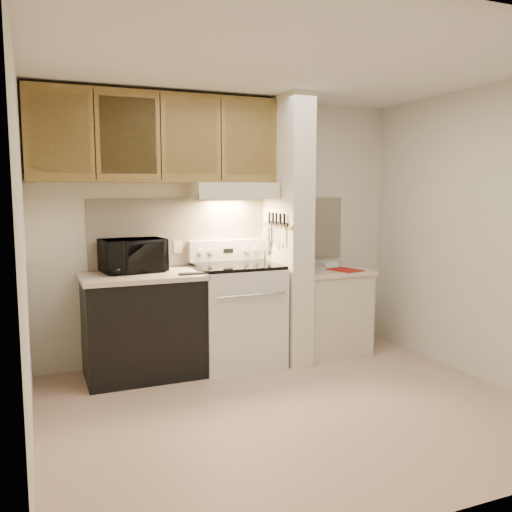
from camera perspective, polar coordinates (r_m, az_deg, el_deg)
floor at (r=4.24m, az=3.77°, el=-15.71°), size 3.60×3.60×0.00m
ceiling at (r=4.00m, az=4.07°, el=19.43°), size 3.60×3.60×0.00m
wall_back at (r=5.31m, az=-3.31°, el=2.83°), size 3.60×2.50×0.02m
wall_left at (r=3.52m, az=-23.31°, el=0.11°), size 0.02×3.00×2.50m
wall_right at (r=5.00m, az=22.75°, el=2.02°), size 0.02×3.00×2.50m
backsplash at (r=5.30m, az=-3.27°, el=2.66°), size 2.60×0.02×0.63m
range_body at (r=5.11m, az=-1.97°, el=-6.31°), size 0.76×0.65×0.92m
oven_window at (r=4.81m, az=-0.63°, el=-6.65°), size 0.50×0.01×0.30m
oven_handle at (r=4.73m, az=-0.47°, el=-4.16°), size 0.65×0.02×0.02m
cooktop at (r=5.02m, az=-1.99°, el=-1.03°), size 0.74×0.64×0.03m
range_backguard at (r=5.27m, az=-3.08°, el=0.61°), size 0.76×0.08×0.20m
range_display at (r=5.23m, az=-2.93°, el=0.57°), size 0.10×0.01×0.04m
range_knob_left_outer at (r=5.14m, az=-5.86°, el=0.43°), size 0.05×0.02×0.05m
range_knob_left_inner at (r=5.17m, az=-4.80°, el=0.48°), size 0.05×0.02×0.05m
range_knob_right_inner at (r=5.29m, az=-1.08°, el=0.65°), size 0.05×0.02×0.05m
range_knob_right_outer at (r=5.33m, az=-0.08°, el=0.69°), size 0.05×0.02×0.05m
dishwasher_front at (r=4.90m, az=-11.78°, el=-7.35°), size 1.00×0.63×0.87m
left_countertop at (r=4.80m, az=-11.91°, el=-2.09°), size 1.04×0.67×0.04m
spoon_rest at (r=4.70m, az=-6.66°, el=-1.84°), size 0.24×0.08×0.02m
teal_jar at (r=5.02m, az=-11.84°, el=-0.95°), size 0.08×0.08×0.09m
outlet at (r=5.16m, az=-8.25°, el=0.97°), size 0.08×0.01×0.12m
microwave at (r=4.91m, az=-12.84°, el=0.06°), size 0.59×0.45×0.30m
partition_pillar at (r=5.18m, az=3.31°, el=2.72°), size 0.22×0.70×2.50m
pillar_trim at (r=5.13m, az=2.14°, el=3.24°), size 0.01×0.70×0.04m
knife_strip at (r=5.08m, az=2.32°, el=3.43°), size 0.02×0.42×0.04m
knife_blade_a at (r=4.95m, az=2.90°, el=2.17°), size 0.01×0.03×0.16m
knife_handle_a at (r=4.92m, az=3.00°, el=3.90°), size 0.02×0.02×0.10m
knife_blade_b at (r=5.02m, az=2.54°, el=2.13°), size 0.01×0.04×0.18m
knife_handle_b at (r=5.00m, az=2.60°, el=3.94°), size 0.02×0.02×0.10m
knife_blade_c at (r=5.09m, az=2.16°, el=2.09°), size 0.01×0.04×0.20m
knife_handle_c at (r=5.08m, az=2.16°, el=4.00°), size 0.02×0.02×0.10m
knife_blade_d at (r=5.15m, az=1.87°, el=2.36°), size 0.01×0.04×0.16m
knife_handle_d at (r=5.15m, az=1.81°, el=4.04°), size 0.02×0.02×0.10m
knife_blade_e at (r=5.22m, az=1.49°, el=2.32°), size 0.01×0.04×0.18m
knife_handle_e at (r=5.23m, az=1.41°, el=4.09°), size 0.02×0.02×0.10m
oven_mitt at (r=5.29m, az=1.21°, el=1.81°), size 0.03×0.10×0.24m
right_cab_base at (r=5.53m, az=7.56°, el=-5.93°), size 0.70×0.60×0.81m
right_countertop at (r=5.45m, az=7.64°, el=-1.57°), size 0.74×0.64×0.04m
red_folder at (r=5.37m, az=9.37°, el=-1.46°), size 0.30×0.35×0.01m
white_box at (r=5.65m, az=7.66°, el=-0.83°), size 0.18×0.13×0.04m
range_hood at (r=5.09m, az=-2.52°, el=6.87°), size 0.78×0.44×0.15m
hood_lip at (r=4.89m, az=-1.67°, el=6.34°), size 0.78×0.04×0.06m
upper_cabinets at (r=4.96m, az=-10.42°, el=12.08°), size 2.18×0.33×0.77m
cab_door_a at (r=4.69m, az=-20.01°, el=12.07°), size 0.46×0.01×0.63m
cab_gap_a at (r=4.71m, az=-16.63°, el=12.18°), size 0.01×0.01×0.73m
cab_door_b at (r=4.75m, az=-13.29°, el=12.24°), size 0.46×0.01×0.63m
cab_gap_b at (r=4.80m, az=-10.00°, el=12.26°), size 0.01×0.01×0.73m
cab_door_c at (r=4.87m, az=-6.80°, el=12.24°), size 0.46×0.01×0.63m
cab_gap_c at (r=4.95m, az=-3.69°, el=12.19°), size 0.01×0.01×0.73m
cab_door_d at (r=5.05m, az=-0.70°, el=12.11°), size 0.46×0.01×0.63m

